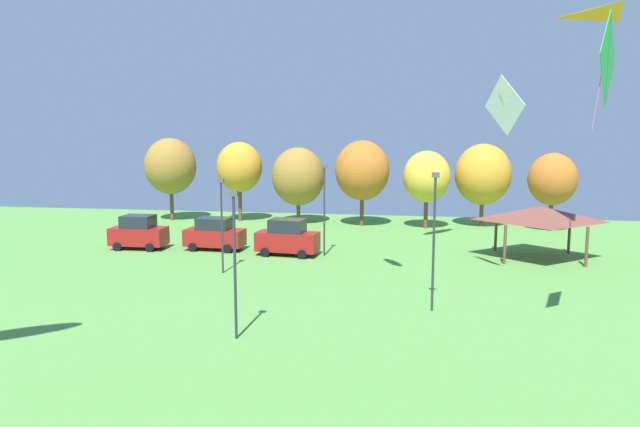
{
  "coord_description": "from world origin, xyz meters",
  "views": [
    {
      "loc": [
        3.06,
        0.89,
        8.48
      ],
      "look_at": [
        0.9,
        14.1,
        6.59
      ],
      "focal_mm": 32.0,
      "sensor_mm": 36.0,
      "label": 1
    }
  ],
  "objects_px": {
    "treeline_tree_1": "(239,167)",
    "treeline_tree_5": "(483,174)",
    "light_post_1": "(324,205)",
    "light_post_3": "(434,234)",
    "kite_flying_6": "(608,58)",
    "kite_flying_2": "(504,106)",
    "parked_car_leftmost": "(139,232)",
    "treeline_tree_0": "(170,166)",
    "treeline_tree_4": "(427,177)",
    "parked_car_third_from_left": "(287,238)",
    "parked_car_second_from_left": "(215,234)",
    "treeline_tree_2": "(298,177)",
    "kite_flying_1": "(617,47)",
    "treeline_tree_6": "(553,179)",
    "treeline_tree_3": "(362,171)",
    "light_post_0": "(222,220)",
    "light_post_2": "(235,256)",
    "park_pavilion": "(540,214)"
  },
  "relations": [
    {
      "from": "light_post_1",
      "to": "treeline_tree_4",
      "type": "distance_m",
      "value": 14.89
    },
    {
      "from": "light_post_0",
      "to": "treeline_tree_5",
      "type": "relative_size",
      "value": 0.77
    },
    {
      "from": "parked_car_third_from_left",
      "to": "treeline_tree_1",
      "type": "height_order",
      "value": "treeline_tree_1"
    },
    {
      "from": "parked_car_leftmost",
      "to": "treeline_tree_0",
      "type": "distance_m",
      "value": 14.8
    },
    {
      "from": "light_post_1",
      "to": "light_post_3",
      "type": "relative_size",
      "value": 0.96
    },
    {
      "from": "kite_flying_2",
      "to": "kite_flying_6",
      "type": "height_order",
      "value": "kite_flying_6"
    },
    {
      "from": "light_post_0",
      "to": "treeline_tree_2",
      "type": "height_order",
      "value": "treeline_tree_2"
    },
    {
      "from": "treeline_tree_1",
      "to": "treeline_tree_2",
      "type": "xyz_separation_m",
      "value": [
        5.85,
        -0.33,
        -0.8
      ]
    },
    {
      "from": "treeline_tree_0",
      "to": "treeline_tree_3",
      "type": "relative_size",
      "value": 1.02
    },
    {
      "from": "kite_flying_6",
      "to": "treeline_tree_6",
      "type": "bearing_deg",
      "value": 80.3
    },
    {
      "from": "light_post_3",
      "to": "parked_car_third_from_left",
      "type": "bearing_deg",
      "value": 130.6
    },
    {
      "from": "light_post_3",
      "to": "treeline_tree_2",
      "type": "bearing_deg",
      "value": 114.62
    },
    {
      "from": "kite_flying_2",
      "to": "treeline_tree_1",
      "type": "distance_m",
      "value": 29.88
    },
    {
      "from": "kite_flying_1",
      "to": "kite_flying_2",
      "type": "bearing_deg",
      "value": -163.4
    },
    {
      "from": "kite_flying_2",
      "to": "treeline_tree_6",
      "type": "distance_m",
      "value": 21.22
    },
    {
      "from": "parked_car_second_from_left",
      "to": "parked_car_third_from_left",
      "type": "distance_m",
      "value": 5.74
    },
    {
      "from": "treeline_tree_1",
      "to": "treeline_tree_6",
      "type": "height_order",
      "value": "treeline_tree_1"
    },
    {
      "from": "light_post_1",
      "to": "treeline_tree_5",
      "type": "distance_m",
      "value": 19.38
    },
    {
      "from": "kite_flying_6",
      "to": "treeline_tree_5",
      "type": "distance_m",
      "value": 30.97
    },
    {
      "from": "parked_car_leftmost",
      "to": "treeline_tree_4",
      "type": "xyz_separation_m",
      "value": [
        21.11,
        12.87,
        3.41
      ]
    },
    {
      "from": "light_post_1",
      "to": "park_pavilion",
      "type": "bearing_deg",
      "value": 5.63
    },
    {
      "from": "parked_car_leftmost",
      "to": "treeline_tree_0",
      "type": "height_order",
      "value": "treeline_tree_0"
    },
    {
      "from": "kite_flying_2",
      "to": "park_pavilion",
      "type": "height_order",
      "value": "kite_flying_2"
    },
    {
      "from": "parked_car_second_from_left",
      "to": "parked_car_third_from_left",
      "type": "height_order",
      "value": "parked_car_third_from_left"
    },
    {
      "from": "treeline_tree_2",
      "to": "treeline_tree_4",
      "type": "distance_m",
      "value": 11.97
    },
    {
      "from": "treeline_tree_3",
      "to": "treeline_tree_5",
      "type": "height_order",
      "value": "treeline_tree_3"
    },
    {
      "from": "treeline_tree_1",
      "to": "parked_car_second_from_left",
      "type": "bearing_deg",
      "value": -80.47
    },
    {
      "from": "light_post_1",
      "to": "treeline_tree_2",
      "type": "relative_size",
      "value": 0.89
    },
    {
      "from": "parked_car_second_from_left",
      "to": "treeline_tree_5",
      "type": "relative_size",
      "value": 0.58
    },
    {
      "from": "kite_flying_6",
      "to": "treeline_tree_4",
      "type": "relative_size",
      "value": 0.51
    },
    {
      "from": "kite_flying_2",
      "to": "parked_car_third_from_left",
      "type": "bearing_deg",
      "value": 157.35
    },
    {
      "from": "kite_flying_6",
      "to": "treeline_tree_5",
      "type": "height_order",
      "value": "kite_flying_6"
    },
    {
      "from": "treeline_tree_2",
      "to": "treeline_tree_3",
      "type": "xyz_separation_m",
      "value": [
        6.1,
        -0.61,
        0.67
      ]
    },
    {
      "from": "kite_flying_2",
      "to": "light_post_2",
      "type": "height_order",
      "value": "kite_flying_2"
    },
    {
      "from": "light_post_1",
      "to": "light_post_2",
      "type": "height_order",
      "value": "light_post_1"
    },
    {
      "from": "treeline_tree_1",
      "to": "treeline_tree_6",
      "type": "distance_m",
      "value": 28.55
    },
    {
      "from": "light_post_1",
      "to": "kite_flying_6",
      "type": "bearing_deg",
      "value": -49.57
    },
    {
      "from": "kite_flying_6",
      "to": "light_post_2",
      "type": "height_order",
      "value": "kite_flying_6"
    },
    {
      "from": "treeline_tree_1",
      "to": "treeline_tree_5",
      "type": "distance_m",
      "value": 22.85
    },
    {
      "from": "light_post_1",
      "to": "light_post_2",
      "type": "distance_m",
      "value": 16.7
    },
    {
      "from": "kite_flying_1",
      "to": "parked_car_leftmost",
      "type": "bearing_deg",
      "value": 172.28
    },
    {
      "from": "light_post_0",
      "to": "treeline_tree_5",
      "type": "height_order",
      "value": "treeline_tree_5"
    },
    {
      "from": "parked_car_leftmost",
      "to": "parked_car_third_from_left",
      "type": "distance_m",
      "value": 11.33
    },
    {
      "from": "treeline_tree_1",
      "to": "treeline_tree_3",
      "type": "xyz_separation_m",
      "value": [
        11.95,
        -0.94,
        -0.13
      ]
    },
    {
      "from": "light_post_0",
      "to": "treeline_tree_0",
      "type": "bearing_deg",
      "value": 121.15
    },
    {
      "from": "treeline_tree_4",
      "to": "kite_flying_1",
      "type": "bearing_deg",
      "value": -60.31
    },
    {
      "from": "kite_flying_1",
      "to": "kite_flying_2",
      "type": "relative_size",
      "value": 1.49
    },
    {
      "from": "light_post_0",
      "to": "treeline_tree_3",
      "type": "distance_m",
      "value": 20.66
    },
    {
      "from": "light_post_3",
      "to": "treeline_tree_3",
      "type": "bearing_deg",
      "value": 102.71
    },
    {
      "from": "kite_flying_2",
      "to": "light_post_3",
      "type": "height_order",
      "value": "kite_flying_2"
    }
  ]
}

